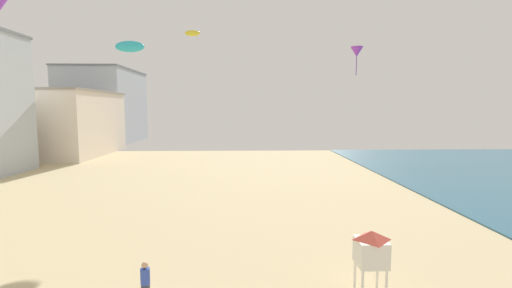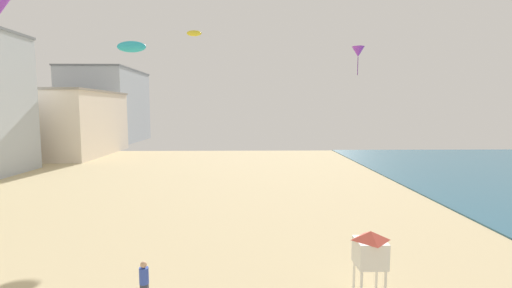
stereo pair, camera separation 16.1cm
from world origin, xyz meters
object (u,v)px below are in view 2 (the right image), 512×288
(kite_cyan_parafoil, at_px, (131,47))
(kite_purple_delta, at_px, (358,52))
(lifeguard_stand, at_px, (370,249))
(kite_flyer, at_px, (144,280))
(kite_yellow_parafoil, at_px, (194,33))

(kite_cyan_parafoil, relative_size, kite_purple_delta, 1.11)
(lifeguard_stand, relative_size, kite_purple_delta, 1.10)
(lifeguard_stand, height_order, kite_cyan_parafoil, kite_cyan_parafoil)
(kite_cyan_parafoil, bearing_deg, kite_flyer, -71.59)
(lifeguard_stand, xyz_separation_m, kite_yellow_parafoil, (-10.44, 25.79, 13.39))
(kite_flyer, relative_size, kite_cyan_parafoil, 0.64)
(lifeguard_stand, distance_m, kite_purple_delta, 19.70)
(kite_purple_delta, bearing_deg, lifeguard_stand, -105.06)
(lifeguard_stand, xyz_separation_m, kite_purple_delta, (4.41, 16.40, 10.00))
(kite_purple_delta, bearing_deg, kite_flyer, -127.41)
(lifeguard_stand, xyz_separation_m, kite_cyan_parafoil, (-15.09, 19.41, 10.85))
(kite_purple_delta, height_order, kite_yellow_parafoil, kite_yellow_parafoil)
(kite_yellow_parafoil, bearing_deg, kite_purple_delta, -32.34)
(kite_flyer, xyz_separation_m, kite_cyan_parafoil, (-6.61, 19.86, 11.77))
(kite_cyan_parafoil, bearing_deg, kite_yellow_parafoil, 53.92)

